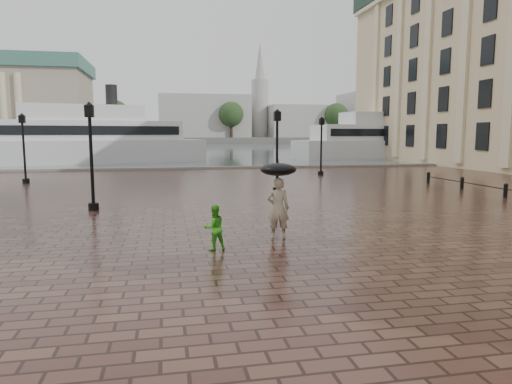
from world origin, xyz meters
The scene contains 12 objects.
ground centered at (0.00, 0.00, 0.00)m, with size 300.00×300.00×0.00m, color #361E18.
harbour_water centered at (0.00, 92.00, 0.00)m, with size 240.00×240.00×0.00m, color #4E585E.
quay_edge centered at (0.00, 32.00, 0.00)m, with size 80.00×0.60×0.30m, color slate.
far_shore centered at (0.00, 160.00, 1.00)m, with size 300.00×60.00×2.00m, color #4C4C47.
distant_skyline centered at (48.14, 150.00, 9.45)m, with size 102.50×22.00×33.00m.
far_trees centered at (0.00, 138.00, 9.42)m, with size 188.00×8.00×13.50m.
street_lamps centered at (-1.50, 17.50, 2.33)m, with size 21.44×14.44×4.40m.
adult_pedestrian centered at (0.42, 3.28, 0.95)m, with size 0.69×0.45×1.90m, color gray.
child_pedestrian centered at (-1.65, 2.25, 0.64)m, with size 0.62×0.48×1.27m, color green.
ferry_near centered at (-11.81, 43.11, 2.59)m, with size 27.06×12.62×8.63m.
ferry_far centered at (25.72, 45.91, 2.45)m, with size 25.31×8.43×8.15m.
umbrella centered at (0.42, 3.28, 2.15)m, with size 1.10×1.10×1.20m.
Camera 1 is at (-2.91, -10.12, 3.22)m, focal length 32.00 mm.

